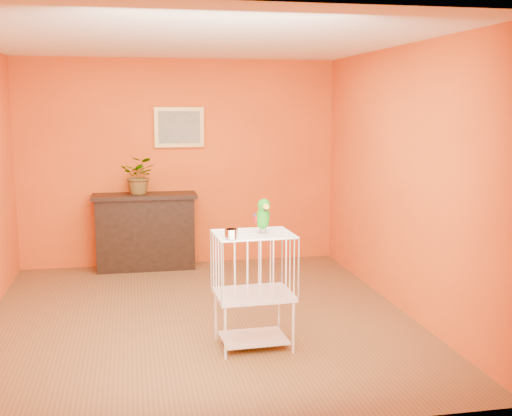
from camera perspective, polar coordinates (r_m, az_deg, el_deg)
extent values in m
plane|color=brown|center=(6.27, -4.99, -9.73)|extent=(4.50, 4.50, 0.00)
plane|color=#EB5C16|center=(8.21, -6.80, 4.01)|extent=(4.00, 0.00, 4.00)
plane|color=#EB5C16|center=(3.77, -1.61, -1.91)|extent=(4.00, 0.00, 4.00)
plane|color=#EB5C16|center=(6.50, 12.69, 2.51)|extent=(0.00, 4.50, 4.50)
plane|color=white|center=(5.96, -5.35, 14.64)|extent=(4.50, 4.50, 0.00)
cube|color=black|center=(8.09, -9.80, -2.24)|extent=(1.19, 0.40, 0.89)
cube|color=black|center=(8.01, -9.89, 1.06)|extent=(1.27, 0.46, 0.05)
cube|color=black|center=(7.92, -9.77, -2.49)|extent=(0.83, 0.02, 0.45)
cube|color=#5C321A|center=(8.06, -11.54, -3.06)|extent=(0.05, 0.18, 0.28)
cube|color=#254623|center=(8.06, -10.97, -3.04)|extent=(0.05, 0.18, 0.28)
cube|color=#5C321A|center=(8.06, -10.34, -3.02)|extent=(0.05, 0.18, 0.28)
cube|color=#254623|center=(8.06, -9.63, -3.00)|extent=(0.05, 0.18, 0.28)
cube|color=#5C321A|center=(8.07, -8.93, -2.98)|extent=(0.05, 0.18, 0.28)
imported|color=#26722D|center=(7.96, -10.30, 2.48)|extent=(0.53, 0.56, 0.36)
cube|color=#BA8F42|center=(8.15, -6.84, 7.14)|extent=(0.62, 0.03, 0.50)
cube|color=gray|center=(8.14, -6.84, 7.14)|extent=(0.52, 0.01, 0.40)
cube|color=white|center=(5.53, -0.22, -11.46)|extent=(0.55, 0.44, 0.02)
cube|color=white|center=(5.41, -0.22, -7.69)|extent=(0.65, 0.51, 0.04)
cube|color=white|center=(5.28, -0.22, -2.34)|extent=(0.65, 0.51, 0.01)
cylinder|color=white|center=(5.23, -2.75, -11.07)|extent=(0.02, 0.02, 0.44)
cylinder|color=white|center=(5.36, 3.35, -10.57)|extent=(0.02, 0.02, 0.44)
cylinder|color=white|center=(5.63, -3.60, -9.57)|extent=(0.02, 0.02, 0.44)
cylinder|color=white|center=(5.75, 2.06, -9.16)|extent=(0.02, 0.02, 0.44)
cylinder|color=silver|center=(5.06, -2.20, -2.30)|extent=(0.11, 0.11, 0.08)
cylinder|color=#59544C|center=(5.27, 0.37, -2.11)|extent=(0.01, 0.01, 0.04)
cylinder|color=#59544C|center=(5.28, 0.87, -2.09)|extent=(0.01, 0.01, 0.04)
ellipsoid|color=#168C0F|center=(5.25, 0.62, -0.91)|extent=(0.12, 0.17, 0.21)
ellipsoid|color=#168C0F|center=(5.20, 0.71, 0.26)|extent=(0.11, 0.11, 0.10)
cone|color=orange|center=(5.16, 0.85, 0.05)|extent=(0.05, 0.07, 0.07)
cone|color=black|center=(5.17, 0.81, -0.14)|extent=(0.03, 0.03, 0.03)
sphere|color=black|center=(5.18, 0.37, 0.34)|extent=(0.02, 0.02, 0.02)
sphere|color=black|center=(5.19, 1.15, 0.36)|extent=(0.02, 0.02, 0.02)
ellipsoid|color=#A50C0C|center=(5.25, -0.03, -1.02)|extent=(0.03, 0.06, 0.07)
ellipsoid|color=navy|center=(5.28, 1.21, -0.97)|extent=(0.03, 0.06, 0.07)
cone|color=#168C0F|center=(5.33, 0.43, -1.53)|extent=(0.07, 0.15, 0.12)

